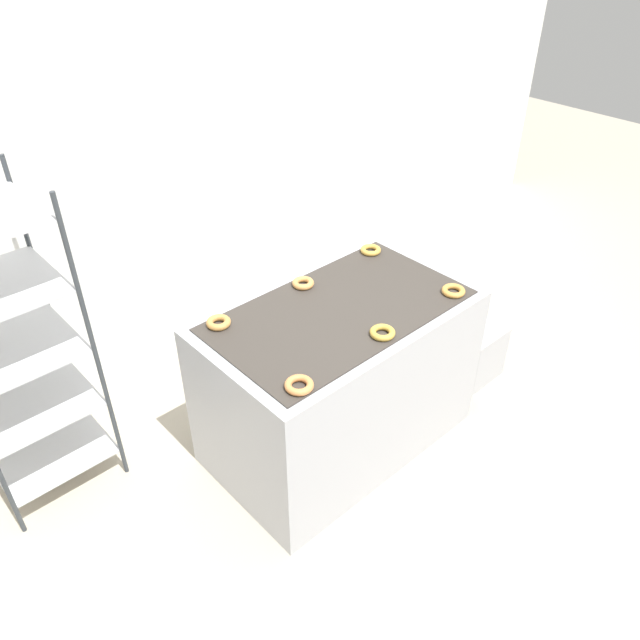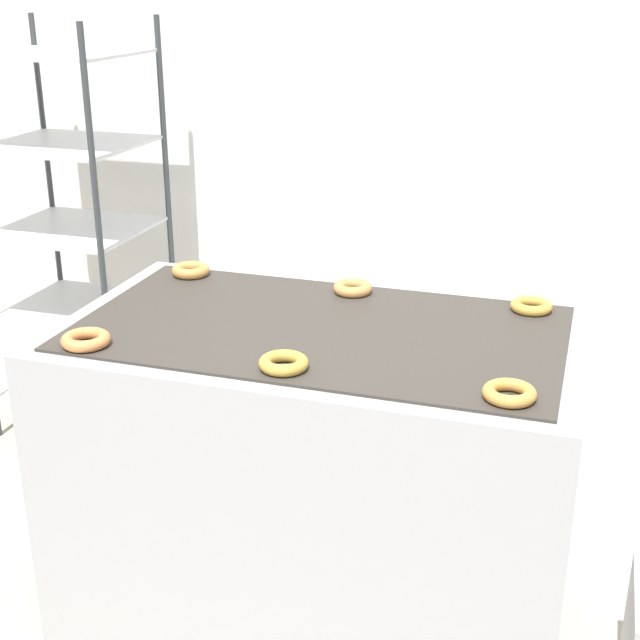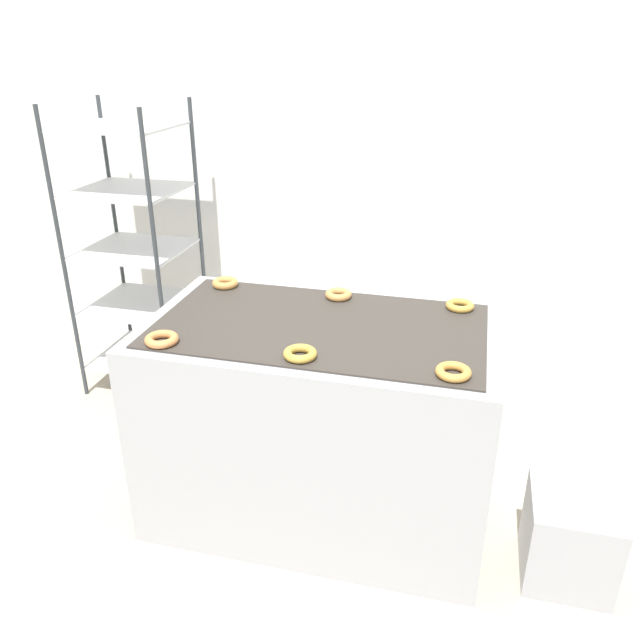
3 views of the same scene
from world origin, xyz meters
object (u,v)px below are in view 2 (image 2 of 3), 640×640
donut_far_center (353,288)px  donut_far_left (191,270)px  fryer_machine (320,473)px  donut_near_left (86,340)px  donut_near_right (509,393)px  baking_rack_cart (75,229)px  donut_near_center (284,363)px  donut_far_right (531,306)px

donut_far_center → donut_far_left: bearing=179.3°
fryer_machine → donut_near_left: size_ratio=11.18×
donut_far_left → donut_near_right: bearing=-28.9°
donut_near_left → donut_near_right: bearing=0.8°
baking_rack_cart → donut_near_center: bearing=-41.5°
fryer_machine → donut_near_left: 0.79m
fryer_machine → baking_rack_cart: baking_rack_cart is taller
baking_rack_cart → donut_near_center: (1.34, -1.19, 0.08)m
fryer_machine → donut_far_right: bearing=29.3°
fryer_machine → donut_far_right: size_ratio=11.96×
donut_far_left → donut_far_center: size_ratio=1.02×
donut_near_right → donut_far_right: 0.60m
donut_near_center → donut_far_center: 0.59m
donut_far_right → donut_near_left: bearing=-150.5°
donut_near_center → donut_far_left: size_ratio=1.02×
fryer_machine → donut_far_right: donut_far_right is taller
fryer_machine → donut_near_left: bearing=-150.2°
fryer_machine → baking_rack_cart: 1.66m
baking_rack_cart → donut_near_left: bearing=-56.5°
fryer_machine → donut_near_right: 0.79m
baking_rack_cart → donut_near_center: 1.80m
donut_far_center → donut_far_right: size_ratio=0.99×
baking_rack_cart → donut_far_left: baking_rack_cart is taller
fryer_machine → donut_near_right: donut_near_right is taller
donut_near_right → donut_far_left: 1.24m
donut_near_right → donut_far_right: (-0.01, 0.60, -0.00)m
baking_rack_cart → donut_near_center: baking_rack_cart is taller
baking_rack_cart → donut_near_left: (0.80, -1.21, 0.09)m
donut_far_center → donut_far_right: (0.53, 0.01, -0.00)m
baking_rack_cart → donut_near_right: bearing=-32.1°
donut_far_right → donut_near_right: bearing=-89.5°
baking_rack_cart → donut_far_center: (1.36, -0.60, 0.09)m
donut_near_left → donut_far_left: (0.01, 0.62, 0.00)m
donut_near_right → donut_far_center: (-0.54, 0.59, 0.00)m
baking_rack_cart → donut_far_right: size_ratio=14.02×
donut_far_left → donut_near_center: bearing=-48.2°
baking_rack_cart → donut_far_left: (0.81, -0.59, 0.09)m
donut_near_center → donut_near_right: 0.55m
donut_far_center → donut_near_center: bearing=-91.0°
donut_near_center → donut_far_left: bearing=131.8°
baking_rack_cart → donut_far_center: size_ratio=14.20×
fryer_machine → donut_far_left: bearing=150.5°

